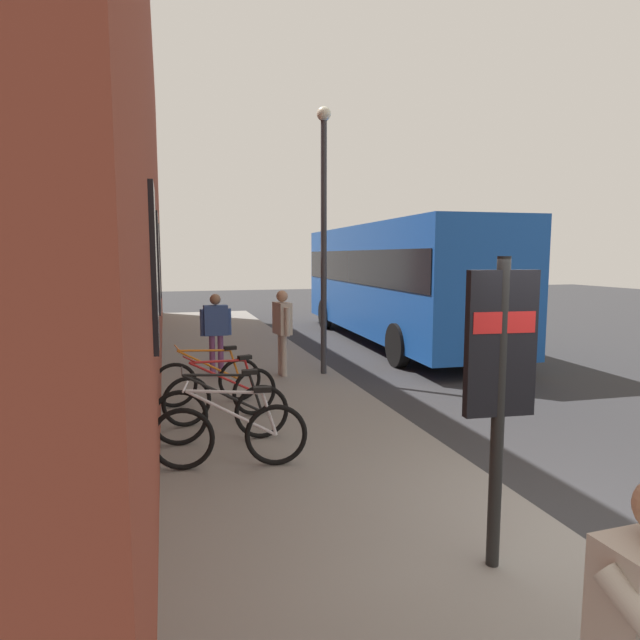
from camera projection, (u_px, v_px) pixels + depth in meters
name	position (u px, v px, depth m)	size (l,w,h in m)	color
ground	(400.00, 385.00, 10.65)	(60.00, 60.00, 0.00)	#2D2D30
sidewalk_pavement	(245.00, 369.00, 11.80)	(24.00, 3.50, 0.12)	gray
station_facade	(141.00, 168.00, 11.67)	(22.00, 0.65, 8.80)	brown
bicycle_beside_lamp	(231.00, 434.00, 6.15)	(0.48, 1.76, 0.97)	black
bicycle_leaning_wall	(222.00, 412.00, 7.01)	(0.48, 1.77, 0.97)	black
bicycle_mid_rack	(222.00, 394.00, 7.92)	(0.65, 1.71, 0.97)	black
bicycle_end_of_row	(208.00, 380.00, 8.80)	(0.48, 1.77, 0.97)	black
transit_info_sign	(500.00, 364.00, 4.06)	(0.13, 0.55, 2.40)	black
city_bus	(394.00, 276.00, 15.68)	(10.59, 2.95, 3.35)	#1951B2
pedestrian_by_facade	(216.00, 326.00, 10.91)	(0.25, 0.62, 1.64)	#723F72
pedestrian_crossing_street	(282.00, 324.00, 10.81)	(0.64, 0.32, 1.72)	#B2A599
street_lamp	(324.00, 219.00, 10.77)	(0.28, 0.28, 5.27)	#333338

